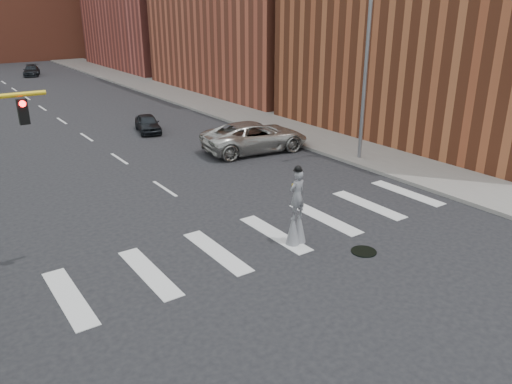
# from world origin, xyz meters

# --- Properties ---
(ground_plane) EXTENTS (160.00, 160.00, 0.00)m
(ground_plane) POSITION_xyz_m (0.00, 0.00, 0.00)
(ground_plane) COLOR black
(ground_plane) RESTS_ON ground
(sidewalk_right) EXTENTS (5.00, 90.00, 0.18)m
(sidewalk_right) POSITION_xyz_m (12.50, 25.00, 0.09)
(sidewalk_right) COLOR gray
(sidewalk_right) RESTS_ON ground
(manhole) EXTENTS (0.90, 0.90, 0.04)m
(manhole) POSITION_xyz_m (3.00, -2.00, 0.02)
(manhole) COLOR black
(manhole) RESTS_ON ground
(streetlight) EXTENTS (2.05, 0.20, 9.00)m
(streetlight) POSITION_xyz_m (10.90, 6.00, 4.90)
(streetlight) COLOR slate
(streetlight) RESTS_ON ground
(stilt_performer) EXTENTS (0.84, 0.55, 2.99)m
(stilt_performer) POSITION_xyz_m (1.48, -0.05, 1.21)
(stilt_performer) COLOR black
(stilt_performer) RESTS_ON ground
(suv_crossing) EXTENTS (6.71, 3.80, 1.77)m
(suv_crossing) POSITION_xyz_m (7.26, 10.88, 0.88)
(suv_crossing) COLOR #AEABA4
(suv_crossing) RESTS_ON ground
(car_near) EXTENTS (2.17, 3.73, 1.19)m
(car_near) POSITION_xyz_m (3.95, 19.03, 0.60)
(car_near) COLOR black
(car_near) RESTS_ON ground
(car_far) EXTENTS (2.84, 4.55, 1.23)m
(car_far) POSITION_xyz_m (3.94, 54.12, 0.62)
(car_far) COLOR black
(car_far) RESTS_ON ground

